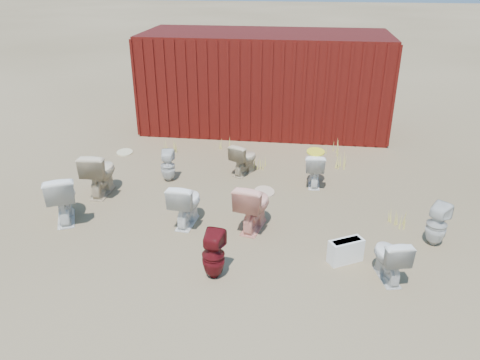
# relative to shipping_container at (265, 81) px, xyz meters

# --- Properties ---
(ground) EXTENTS (100.00, 100.00, 0.00)m
(ground) POSITION_rel_shipping_container_xyz_m (0.00, -5.20, -1.20)
(ground) COLOR brown
(ground) RESTS_ON ground
(shipping_container) EXTENTS (6.00, 2.40, 2.40)m
(shipping_container) POSITION_rel_shipping_container_xyz_m (0.00, 0.00, 0.00)
(shipping_container) COLOR #51100D
(shipping_container) RESTS_ON ground
(toilet_front_a) EXTENTS (0.79, 0.95, 0.85)m
(toilet_front_a) POSITION_rel_shipping_container_xyz_m (-2.86, -5.39, -0.78)
(toilet_front_a) COLOR white
(toilet_front_a) RESTS_ON ground
(toilet_front_pink) EXTENTS (0.62, 0.88, 0.82)m
(toilet_front_pink) POSITION_rel_shipping_container_xyz_m (0.30, -5.22, -0.79)
(toilet_front_pink) COLOR #FCA691
(toilet_front_pink) RESTS_ON ground
(toilet_front_c) EXTENTS (0.49, 0.78, 0.76)m
(toilet_front_c) POSITION_rel_shipping_container_xyz_m (-0.80, -5.23, -0.82)
(toilet_front_c) COLOR white
(toilet_front_c) RESTS_ON ground
(toilet_front_maroon) EXTENTS (0.35, 0.36, 0.69)m
(toilet_front_maroon) POSITION_rel_shipping_container_xyz_m (-0.09, -6.60, -0.85)
(toilet_front_maroon) COLOR #601015
(toilet_front_maroon) RESTS_ON ground
(toilet_front_e) EXTENTS (0.52, 0.72, 0.67)m
(toilet_front_e) POSITION_rel_shipping_container_xyz_m (2.26, -6.31, -0.87)
(toilet_front_e) COLOR silver
(toilet_front_e) RESTS_ON ground
(toilet_back_a) EXTENTS (0.32, 0.32, 0.63)m
(toilet_back_a) POSITION_rel_shipping_container_xyz_m (-1.56, -3.63, -0.89)
(toilet_back_a) COLOR silver
(toilet_back_a) RESTS_ON ground
(toilet_back_beige_left) EXTENTS (0.49, 0.84, 0.84)m
(toilet_back_beige_left) POSITION_rel_shipping_container_xyz_m (-2.64, -4.36, -0.78)
(toilet_back_beige_left) COLOR beige
(toilet_back_beige_left) RESTS_ON ground
(toilet_back_beige_right) EXTENTS (0.62, 0.74, 0.66)m
(toilet_back_beige_right) POSITION_rel_shipping_container_xyz_m (-0.12, -3.09, -0.87)
(toilet_back_beige_right) COLOR #C2B08E
(toilet_back_beige_right) RESTS_ON ground
(toilet_back_yellowlid) EXTENTS (0.38, 0.66, 0.67)m
(toilet_back_yellowlid) POSITION_rel_shipping_container_xyz_m (1.29, -3.44, -0.86)
(toilet_back_yellowlid) COLOR white
(toilet_back_yellowlid) RESTS_ON ground
(toilet_back_e) EXTENTS (0.43, 0.43, 0.68)m
(toilet_back_e) POSITION_rel_shipping_container_xyz_m (3.10, -5.33, -0.86)
(toilet_back_e) COLOR silver
(toilet_back_e) RESTS_ON ground
(yellow_lid) EXTENTS (0.34, 0.43, 0.02)m
(yellow_lid) POSITION_rel_shipping_container_xyz_m (1.29, -3.44, -0.51)
(yellow_lid) COLOR yellow
(yellow_lid) RESTS_ON toilet_back_yellowlid
(loose_tank) EXTENTS (0.53, 0.42, 0.35)m
(loose_tank) POSITION_rel_shipping_container_xyz_m (1.72, -5.99, -1.02)
(loose_tank) COLOR white
(loose_tank) RESTS_ON ground
(loose_lid_near) EXTENTS (0.48, 0.57, 0.02)m
(loose_lid_near) POSITION_rel_shipping_container_xyz_m (0.37, -3.91, -1.19)
(loose_lid_near) COLOR #CBAF93
(loose_lid_near) RESTS_ON ground
(loose_lid_far) EXTENTS (0.48, 0.55, 0.02)m
(loose_lid_far) POSITION_rel_shipping_container_xyz_m (-2.97, -2.32, -1.19)
(loose_lid_far) COLOR beige
(loose_lid_far) RESTS_ON ground
(weed_clump_a) EXTENTS (0.36, 0.36, 0.30)m
(weed_clump_a) POSITION_rel_shipping_container_xyz_m (-1.93, -2.19, -1.05)
(weed_clump_a) COLOR gold
(weed_clump_a) RESTS_ON ground
(weed_clump_b) EXTENTS (0.32, 0.32, 0.29)m
(weed_clump_b) POSITION_rel_shipping_container_xyz_m (0.13, -2.76, -1.05)
(weed_clump_b) COLOR gold
(weed_clump_b) RESTS_ON ground
(weed_clump_c) EXTENTS (0.36, 0.36, 0.36)m
(weed_clump_c) POSITION_rel_shipping_container_xyz_m (1.93, -2.53, -1.02)
(weed_clump_c) COLOR gold
(weed_clump_c) RESTS_ON ground
(weed_clump_d) EXTENTS (0.30, 0.30, 0.24)m
(weed_clump_d) POSITION_rel_shipping_container_xyz_m (-0.74, -1.70, -1.08)
(weed_clump_d) COLOR gold
(weed_clump_d) RESTS_ON ground
(weed_clump_e) EXTENTS (0.34, 0.34, 0.30)m
(weed_clump_e) POSITION_rel_shipping_container_xyz_m (1.70, -1.74, -1.05)
(weed_clump_e) COLOR gold
(weed_clump_e) RESTS_ON ground
(weed_clump_f) EXTENTS (0.28, 0.28, 0.25)m
(weed_clump_f) POSITION_rel_shipping_container_xyz_m (2.66, -4.84, -1.07)
(weed_clump_f) COLOR gold
(weed_clump_f) RESTS_ON ground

